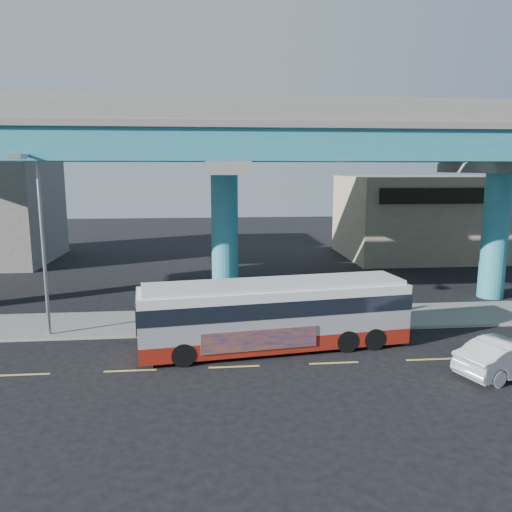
{
  "coord_description": "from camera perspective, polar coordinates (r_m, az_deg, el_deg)",
  "views": [
    {
      "loc": [
        -0.92,
        -18.81,
        7.7
      ],
      "look_at": [
        1.28,
        4.0,
        3.65
      ],
      "focal_mm": 35.0,
      "sensor_mm": 36.0,
      "label": 1
    }
  ],
  "objects": [
    {
      "name": "ground",
      "position": [
        20.34,
        -2.56,
        -12.22
      ],
      "size": [
        120.0,
        120.0,
        0.0
      ],
      "primitive_type": "plane",
      "color": "black",
      "rests_on": "ground"
    },
    {
      "name": "sidewalk",
      "position": [
        25.49,
        -3.21,
        -7.39
      ],
      "size": [
        70.0,
        4.0,
        0.15
      ],
      "primitive_type": "cube",
      "color": "gray",
      "rests_on": "ground"
    },
    {
      "name": "lane_markings",
      "position": [
        20.06,
        -2.52,
        -12.52
      ],
      "size": [
        58.0,
        0.12,
        0.01
      ],
      "color": "#D8C64C",
      "rests_on": "ground"
    },
    {
      "name": "viaduct",
      "position": [
        27.97,
        -3.71,
        12.96
      ],
      "size": [
        52.0,
        12.4,
        11.7
      ],
      "color": "#207779",
      "rests_on": "ground"
    },
    {
      "name": "building_beige",
      "position": [
        46.06,
        18.82,
        4.27
      ],
      "size": [
        14.0,
        10.23,
        7.0
      ],
      "color": "tan",
      "rests_on": "ground"
    },
    {
      "name": "transit_bus",
      "position": [
        21.44,
        2.2,
        -6.44
      ],
      "size": [
        11.75,
        4.0,
        2.96
      ],
      "rotation": [
        0.0,
        0.0,
        0.13
      ],
      "color": "maroon",
      "rests_on": "ground"
    },
    {
      "name": "sedan",
      "position": [
        21.34,
        26.92,
        -10.21
      ],
      "size": [
        4.24,
        5.28,
        1.43
      ],
      "primitive_type": "imported",
      "rotation": [
        0.0,
        0.0,
        1.91
      ],
      "color": "#B1B1B6",
      "rests_on": "ground"
    },
    {
      "name": "street_lamp",
      "position": [
        23.52,
        -23.76,
        3.79
      ],
      "size": [
        0.5,
        2.67,
        8.27
      ],
      "color": "gray",
      "rests_on": "sidewalk"
    },
    {
      "name": "stop_sign",
      "position": [
        24.39,
        8.06,
        -3.97
      ],
      "size": [
        0.51,
        0.53,
        2.37
      ],
      "rotation": [
        0.0,
        0.0,
        0.41
      ],
      "color": "gray",
      "rests_on": "sidewalk"
    }
  ]
}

